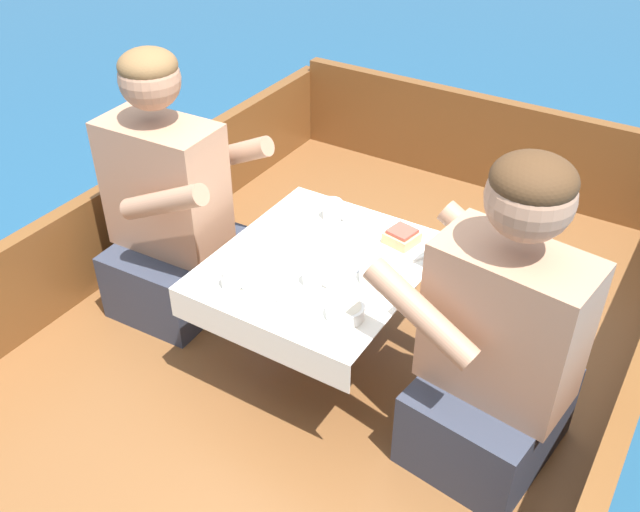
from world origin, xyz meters
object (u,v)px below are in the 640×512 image
Objects in this scene: person_starboard at (499,347)px; coffee_cup_center at (333,210)px; person_port at (170,213)px; coffee_cup_port at (232,278)px; coffee_cup_starboard at (313,275)px; sandwich at (402,237)px.

coffee_cup_center is (-0.70, 0.31, 0.04)m from person_starboard.
person_port and person_starboard have the same top height.
coffee_cup_starboard is at bearing 35.15° from coffee_cup_port.
person_starboard reaches higher than coffee_cup_starboard.
sandwich is at bearing -25.74° from person_starboard.
coffee_cup_port is 0.49m from coffee_cup_center.
person_port is 10.97× the size of coffee_cup_port.
sandwich is at bearing 54.58° from coffee_cup_port.
coffee_cup_center is (0.06, 0.48, 0.00)m from coffee_cup_port.
sandwich is 1.18× the size of coffee_cup_center.
coffee_cup_starboard is (0.20, 0.14, 0.00)m from coffee_cup_port.
coffee_cup_center is at bearing 23.00° from person_port.
person_port is 0.66m from coffee_cup_starboard.
coffee_cup_port is (-0.33, -0.46, 0.00)m from sandwich.
person_starboard reaches higher than coffee_cup_port.
coffee_cup_port is at bearing -29.76° from person_port.
person_starboard is 8.86× the size of sandwich.
coffee_cup_port is (-0.76, -0.18, 0.04)m from person_starboard.
sandwich is (-0.43, 0.29, 0.04)m from person_starboard.
person_starboard is 10.96× the size of coffee_cup_port.
person_starboard is at bearing 3.79° from coffee_cup_starboard.
sandwich is 1.24× the size of coffee_cup_starboard.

